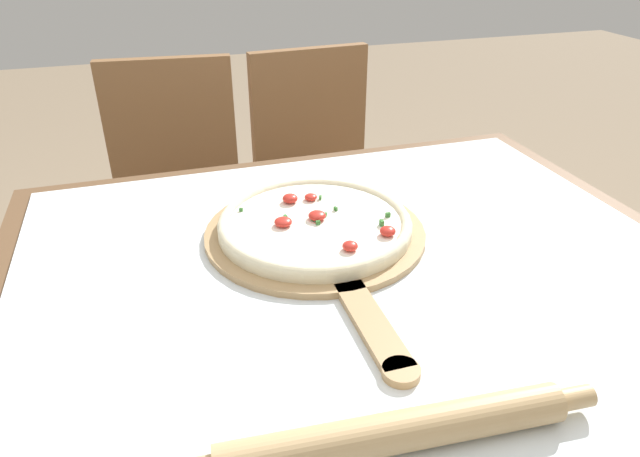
{
  "coord_description": "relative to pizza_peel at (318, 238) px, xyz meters",
  "views": [
    {
      "loc": [
        -0.3,
        -0.74,
        1.25
      ],
      "look_at": [
        -0.04,
        0.08,
        0.77
      ],
      "focal_mm": 32.0,
      "sensor_mm": 36.0,
      "label": 1
    }
  ],
  "objects": [
    {
      "name": "chair_left",
      "position": [
        -0.2,
        0.77,
        -0.23
      ],
      "size": [
        0.44,
        0.44,
        0.89
      ],
      "rotation": [
        0.0,
        0.0,
        -0.1
      ],
      "color": "brown",
      "rests_on": "ground_plane"
    },
    {
      "name": "pizza_peel",
      "position": [
        0.0,
        0.0,
        0.0
      ],
      "size": [
        0.39,
        0.59,
        0.01
      ],
      "color": "tan",
      "rests_on": "towel_cloth"
    },
    {
      "name": "chair_right",
      "position": [
        0.24,
        0.77,
        -0.23
      ],
      "size": [
        0.43,
        0.43,
        0.89
      ],
      "rotation": [
        0.0,
        0.0,
        0.08
      ],
      "color": "brown",
      "rests_on": "ground_plane"
    },
    {
      "name": "dining_table",
      "position": [
        0.04,
        -0.09,
        -0.12
      ],
      "size": [
        1.18,
        0.99,
        0.73
      ],
      "color": "brown",
      "rests_on": "ground_plane"
    },
    {
      "name": "rolling_pin",
      "position": [
        -0.05,
        -0.45,
        0.02
      ],
      "size": [
        0.48,
        0.07,
        0.04
      ],
      "rotation": [
        0.0,
        0.0,
        -0.07
      ],
      "color": "tan",
      "rests_on": "towel_cloth"
    },
    {
      "name": "towel_cloth",
      "position": [
        0.04,
        -0.09,
        -0.01
      ],
      "size": [
        1.1,
        0.91,
        0.0
      ],
      "color": "silver",
      "rests_on": "dining_table"
    },
    {
      "name": "pizza",
      "position": [
        0.0,
        0.02,
        0.02
      ],
      "size": [
        0.35,
        0.35,
        0.03
      ],
      "color": "beige",
      "rests_on": "pizza_peel"
    }
  ]
}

